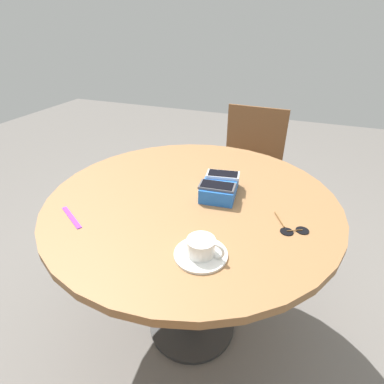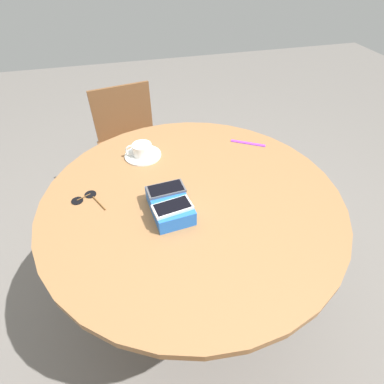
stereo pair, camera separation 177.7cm
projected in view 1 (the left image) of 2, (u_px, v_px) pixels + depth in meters
ground_plane at (192, 324)px, 1.58m from camera, size 8.00×8.00×0.00m
round_table at (192, 219)px, 1.24m from camera, size 1.14×1.14×0.78m
phone_box at (220, 187)px, 1.19m from camera, size 0.21×0.15×0.06m
phone_white at (223, 175)px, 1.21m from camera, size 0.09×0.14×0.01m
phone_gray at (217, 186)px, 1.13m from camera, size 0.08×0.14×0.01m
saucer at (201, 254)px, 0.89m from camera, size 0.16×0.16×0.01m
coffee_cup at (202, 246)px, 0.87m from camera, size 0.08×0.12×0.06m
lanyard_strap at (72, 217)px, 1.06m from camera, size 0.10×0.15×0.00m
sunglasses at (293, 230)px, 1.00m from camera, size 0.12×0.12×0.01m
chair_near_window at (248, 168)px, 2.17m from camera, size 0.47×0.47×0.87m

